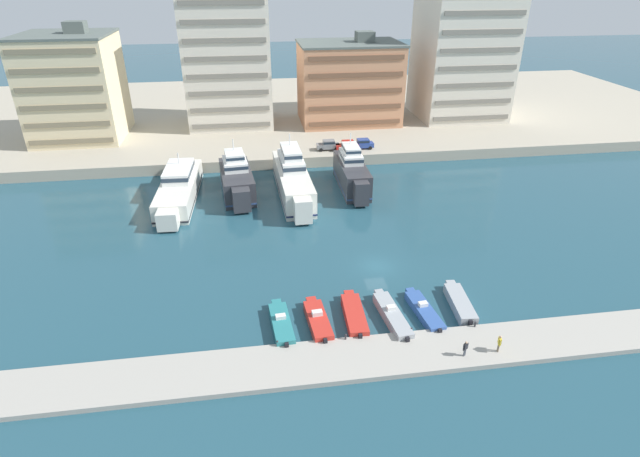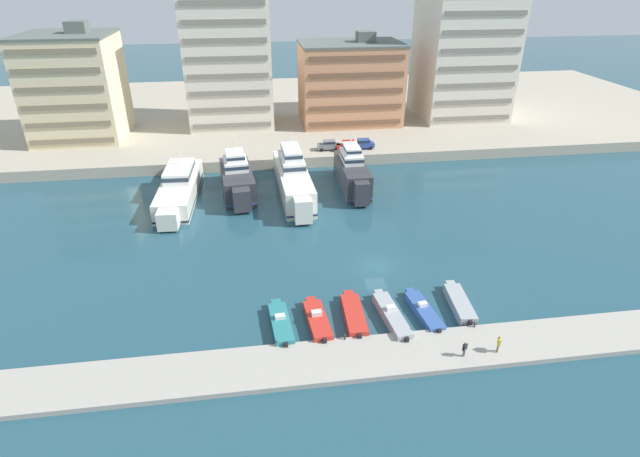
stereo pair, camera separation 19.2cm
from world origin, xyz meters
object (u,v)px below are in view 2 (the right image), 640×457
car_grey_far_left (329,145)px  yacht_charcoal_left (237,179)px  pedestrian_near_edge (465,348)px  motorboat_grey_center_right (459,303)px  pedestrian_mid_deck (499,343)px  yacht_ivory_mid_left (293,178)px  car_red_left (348,145)px  yacht_ivory_far_left (179,187)px  motorboat_red_mid_left (354,315)px  motorboat_red_left (317,321)px  car_blue_mid_left (363,144)px  yacht_charcoal_center_left (352,173)px  motorboat_grey_center_left (391,316)px  motorboat_teal_far_left (281,324)px  motorboat_blue_center (423,311)px

car_grey_far_left → yacht_charcoal_left: bearing=-141.4°
pedestrian_near_edge → motorboat_grey_center_right: bearing=70.6°
yacht_charcoal_left → pedestrian_mid_deck: yacht_charcoal_left is taller
motorboat_grey_center_right → pedestrian_near_edge: pedestrian_near_edge is taller
yacht_ivory_mid_left → car_red_left: bearing=50.7°
yacht_ivory_far_left → motorboat_red_mid_left: (20.36, -32.72, -1.33)m
motorboat_red_left → pedestrian_near_edge: pedestrian_near_edge is taller
motorboat_red_mid_left → pedestrian_mid_deck: bearing=-31.0°
car_blue_mid_left → motorboat_grey_center_right: bearing=-89.8°
yacht_charcoal_center_left → motorboat_red_left: (-10.23, -33.55, -2.00)m
motorboat_grey_center_left → yacht_charcoal_center_left: bearing=85.4°
car_blue_mid_left → pedestrian_near_edge: 53.65m
yacht_ivory_mid_left → motorboat_grey_center_left: (6.77, -32.75, -2.07)m
motorboat_teal_far_left → car_grey_far_left: bearing=75.4°
yacht_charcoal_center_left → motorboat_grey_center_left: size_ratio=1.91×
motorboat_teal_far_left → motorboat_red_mid_left: (7.37, 0.34, 0.00)m
motorboat_grey_center_right → yacht_ivory_far_left: bearing=134.3°
motorboat_red_left → car_red_left: size_ratio=1.71×
motorboat_grey_center_left → car_grey_far_left: (1.09, 47.25, 2.33)m
car_blue_mid_left → pedestrian_near_edge: bearing=-92.7°
yacht_charcoal_left → car_red_left: bearing=31.9°
yacht_ivory_far_left → motorboat_teal_far_left: yacht_ivory_far_left is taller
yacht_charcoal_left → pedestrian_near_edge: size_ratio=9.61×
motorboat_grey_center_right → yacht_ivory_mid_left: bearing=114.3°
motorboat_grey_center_left → pedestrian_mid_deck: 10.40m
motorboat_grey_center_right → car_red_left: size_ratio=1.77×
motorboat_grey_center_left → pedestrian_near_edge: pedestrian_near_edge is taller
yacht_charcoal_left → motorboat_red_left: (7.86, -33.80, -1.86)m
motorboat_teal_far_left → car_grey_far_left: 48.49m
yacht_charcoal_left → yacht_charcoal_center_left: 18.09m
yacht_ivory_mid_left → motorboat_red_left: 32.51m
motorboat_red_mid_left → motorboat_grey_center_left: size_ratio=0.90×
motorboat_grey_center_left → car_blue_mid_left: size_ratio=1.99×
pedestrian_mid_deck → car_red_left: bearing=94.0°
motorboat_teal_far_left → car_red_left: bearing=71.4°
yacht_charcoal_center_left → pedestrian_mid_deck: (5.37, -40.28, -0.97)m
motorboat_teal_far_left → pedestrian_near_edge: 17.42m
motorboat_red_mid_left → motorboat_blue_center: bearing=-2.0°
motorboat_grey_center_right → car_blue_mid_left: size_ratio=1.76×
pedestrian_near_edge → motorboat_red_left: bearing=151.0°
yacht_ivory_mid_left → pedestrian_mid_deck: bearing=-69.2°
yacht_charcoal_center_left → motorboat_grey_center_right: (4.80, -32.81, -2.02)m
motorboat_red_left → pedestrian_mid_deck: size_ratio=3.97×
yacht_ivory_far_left → car_blue_mid_left: 34.30m
motorboat_red_mid_left → yacht_charcoal_left: bearing=109.2°
yacht_charcoal_center_left → motorboat_grey_center_left: bearing=-94.6°
pedestrian_mid_deck → yacht_charcoal_left: bearing=120.1°
motorboat_red_mid_left → pedestrian_near_edge: size_ratio=4.60×
yacht_charcoal_left → motorboat_blue_center: 38.62m
motorboat_red_mid_left → car_red_left: bearing=79.9°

